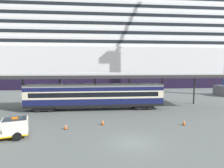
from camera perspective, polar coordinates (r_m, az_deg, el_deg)
name	(u,v)px	position (r m, az deg, el deg)	size (l,w,h in m)	color
ground_plane	(133,143)	(18.24, 6.27, -17.12)	(400.00, 400.00, 0.00)	#565C5B
cruise_ship	(92,49)	(70.25, -6.15, 10.55)	(164.25, 25.89, 40.47)	black
platform_canopy	(95,75)	(30.66, -5.16, 2.76)	(42.49, 5.51, 5.86)	#BCBCBC
train_carriage	(95,95)	(30.54, -5.10, -3.42)	(21.59, 2.81, 4.11)	black
service_truck	(5,129)	(21.33, -29.59, -11.62)	(5.56, 3.44, 2.02)	silver
traffic_cone_near	(103,122)	(23.06, -2.79, -11.26)	(0.36, 0.36, 0.75)	black
traffic_cone_mid	(184,122)	(24.46, 20.83, -10.61)	(0.36, 0.36, 0.77)	black
traffic_cone_far	(66,126)	(22.07, -13.76, -12.30)	(0.36, 0.36, 0.66)	black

